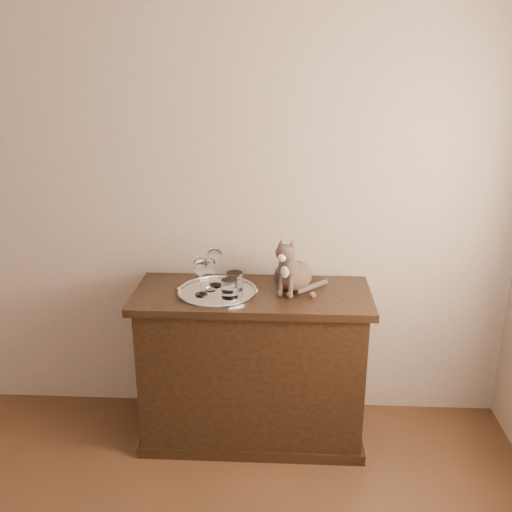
{
  "coord_description": "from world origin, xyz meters",
  "views": [
    {
      "loc": [
        0.75,
        -0.71,
        1.97
      ],
      "look_at": [
        0.62,
        1.95,
        1.04
      ],
      "focal_mm": 40.0,
      "sensor_mm": 36.0,
      "label": 1
    }
  ],
  "objects_px": {
    "tumbler_a": "(230,289)",
    "tumbler_c": "(235,281)",
    "cat": "(293,262)",
    "wine_glass_b": "(215,267)",
    "sideboard": "(253,366)",
    "tray": "(218,292)",
    "wine_glass_c": "(201,276)",
    "wine_glass_d": "(210,274)"
  },
  "relations": [
    {
      "from": "tray",
      "to": "wine_glass_d",
      "type": "height_order",
      "value": "wine_glass_d"
    },
    {
      "from": "wine_glass_d",
      "to": "cat",
      "type": "height_order",
      "value": "cat"
    },
    {
      "from": "tray",
      "to": "wine_glass_c",
      "type": "distance_m",
      "value": 0.14
    },
    {
      "from": "tumbler_c",
      "to": "cat",
      "type": "relative_size",
      "value": 0.31
    },
    {
      "from": "wine_glass_c",
      "to": "wine_glass_d",
      "type": "bearing_deg",
      "value": 62.71
    },
    {
      "from": "wine_glass_c",
      "to": "cat",
      "type": "relative_size",
      "value": 0.67
    },
    {
      "from": "wine_glass_c",
      "to": "cat",
      "type": "height_order",
      "value": "cat"
    },
    {
      "from": "wine_glass_c",
      "to": "tumbler_a",
      "type": "xyz_separation_m",
      "value": [
        0.14,
        -0.02,
        -0.05
      ]
    },
    {
      "from": "wine_glass_b",
      "to": "wine_glass_d",
      "type": "distance_m",
      "value": 0.06
    },
    {
      "from": "sideboard",
      "to": "tray",
      "type": "relative_size",
      "value": 3.0
    },
    {
      "from": "tray",
      "to": "tumbler_c",
      "type": "distance_m",
      "value": 0.1
    },
    {
      "from": "wine_glass_d",
      "to": "cat",
      "type": "relative_size",
      "value": 0.59
    },
    {
      "from": "cat",
      "to": "wine_glass_c",
      "type": "bearing_deg",
      "value": -142.66
    },
    {
      "from": "tumbler_a",
      "to": "tumbler_c",
      "type": "bearing_deg",
      "value": 80.08
    },
    {
      "from": "sideboard",
      "to": "wine_glass_d",
      "type": "relative_size",
      "value": 6.98
    },
    {
      "from": "wine_glass_b",
      "to": "tumbler_c",
      "type": "xyz_separation_m",
      "value": [
        0.11,
        -0.05,
        -0.06
      ]
    },
    {
      "from": "wine_glass_b",
      "to": "sideboard",
      "type": "bearing_deg",
      "value": -16.37
    },
    {
      "from": "tumbler_c",
      "to": "sideboard",
      "type": "bearing_deg",
      "value": -5.71
    },
    {
      "from": "cat",
      "to": "tumbler_a",
      "type": "bearing_deg",
      "value": -132.6
    },
    {
      "from": "tumbler_c",
      "to": "cat",
      "type": "bearing_deg",
      "value": 9.33
    },
    {
      "from": "tray",
      "to": "wine_glass_b",
      "type": "distance_m",
      "value": 0.14
    },
    {
      "from": "wine_glass_b",
      "to": "wine_glass_c",
      "type": "distance_m",
      "value": 0.14
    },
    {
      "from": "sideboard",
      "to": "tumbler_a",
      "type": "distance_m",
      "value": 0.5
    },
    {
      "from": "wine_glass_d",
      "to": "tumbler_a",
      "type": "height_order",
      "value": "wine_glass_d"
    },
    {
      "from": "wine_glass_d",
      "to": "tumbler_a",
      "type": "xyz_separation_m",
      "value": [
        0.11,
        -0.09,
        -0.04
      ]
    },
    {
      "from": "sideboard",
      "to": "wine_glass_c",
      "type": "xyz_separation_m",
      "value": [
        -0.25,
        -0.07,
        0.53
      ]
    },
    {
      "from": "wine_glass_b",
      "to": "wine_glass_d",
      "type": "relative_size",
      "value": 1.22
    },
    {
      "from": "tumbler_a",
      "to": "wine_glass_b",
      "type": "bearing_deg",
      "value": 121.05
    },
    {
      "from": "wine_glass_b",
      "to": "wine_glass_c",
      "type": "height_order",
      "value": "wine_glass_b"
    },
    {
      "from": "wine_glass_c",
      "to": "cat",
      "type": "bearing_deg",
      "value": 15.16
    },
    {
      "from": "tumbler_a",
      "to": "tumbler_c",
      "type": "height_order",
      "value": "same"
    },
    {
      "from": "tumbler_c",
      "to": "wine_glass_d",
      "type": "bearing_deg",
      "value": -177.34
    },
    {
      "from": "wine_glass_b",
      "to": "tumbler_c",
      "type": "relative_size",
      "value": 2.28
    },
    {
      "from": "sideboard",
      "to": "wine_glass_c",
      "type": "bearing_deg",
      "value": -165.21
    },
    {
      "from": "tumbler_a",
      "to": "cat",
      "type": "xyz_separation_m",
      "value": [
        0.31,
        0.15,
        0.09
      ]
    },
    {
      "from": "wine_glass_b",
      "to": "tumbler_a",
      "type": "bearing_deg",
      "value": -58.95
    },
    {
      "from": "wine_glass_b",
      "to": "cat",
      "type": "bearing_deg",
      "value": -0.0
    },
    {
      "from": "sideboard",
      "to": "tumbler_a",
      "type": "xyz_separation_m",
      "value": [
        -0.11,
        -0.09,
        0.48
      ]
    },
    {
      "from": "tray",
      "to": "wine_glass_c",
      "type": "bearing_deg",
      "value": -150.75
    },
    {
      "from": "sideboard",
      "to": "tumbler_a",
      "type": "relative_size",
      "value": 12.98
    },
    {
      "from": "wine_glass_b",
      "to": "tumbler_a",
      "type": "xyz_separation_m",
      "value": [
        0.09,
        -0.15,
        -0.06
      ]
    },
    {
      "from": "sideboard",
      "to": "cat",
      "type": "distance_m",
      "value": 0.61
    }
  ]
}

